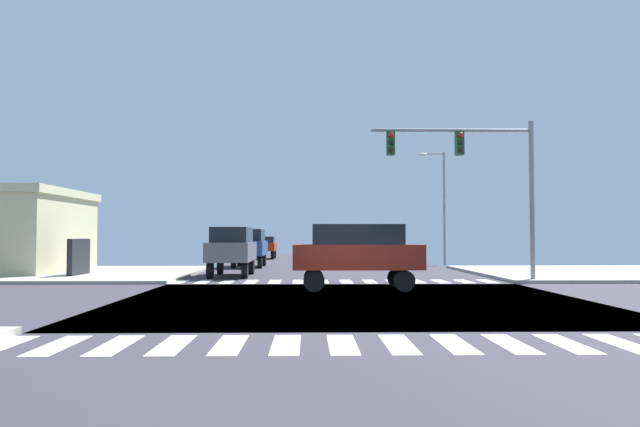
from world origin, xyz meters
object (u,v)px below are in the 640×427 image
object	(u,v)px
street_lamp	(440,197)
suv_nearside_1	(249,245)
suv_farside_2	(232,247)
traffic_signal_mast	(470,162)
suv_trailing_4	(357,251)
sedan_leading_2	(265,246)

from	to	relation	value
street_lamp	suv_nearside_1	bearing A→B (deg)	-170.78
suv_nearside_1	suv_farside_2	xyz separation A→B (m)	(0.00, -8.53, 0.00)
street_lamp	suv_farside_2	distance (m)	16.56
suv_nearside_1	suv_farside_2	size ratio (longest dim) A/B	1.00
suv_nearside_1	suv_farside_2	distance (m)	8.53
street_lamp	suv_nearside_1	xyz separation A→B (m)	(-12.39, -2.01, -3.12)
street_lamp	suv_farside_2	size ratio (longest dim) A/B	1.63
traffic_signal_mast	suv_trailing_4	distance (m)	7.02
street_lamp	traffic_signal_mast	bearing A→B (deg)	-97.73
suv_farside_2	suv_trailing_4	distance (m)	9.05
sedan_leading_2	suv_trailing_4	bearing A→B (deg)	100.43
traffic_signal_mast	suv_trailing_4	bearing A→B (deg)	-146.42
suv_farside_2	suv_trailing_4	bearing A→B (deg)	126.71
suv_nearside_1	suv_trailing_4	distance (m)	16.68
street_lamp	suv_nearside_1	world-z (taller)	street_lamp
traffic_signal_mast	suv_farside_2	xyz separation A→B (m)	(-10.43, 3.92, -3.61)
street_lamp	sedan_leading_2	world-z (taller)	street_lamp
sedan_leading_2	traffic_signal_mast	bearing A→B (deg)	111.81
traffic_signal_mast	street_lamp	bearing A→B (deg)	82.27
suv_nearside_1	sedan_leading_2	xyz separation A→B (m)	(0.00, 13.62, -0.28)
sedan_leading_2	suv_trailing_4	world-z (taller)	suv_trailing_4
street_lamp	sedan_leading_2	size ratio (longest dim) A/B	1.74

